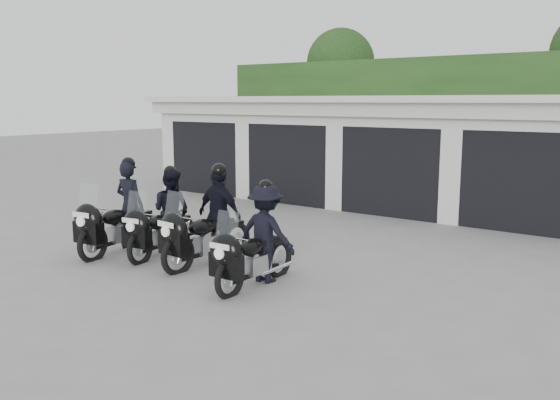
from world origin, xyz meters
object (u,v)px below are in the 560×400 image
Objects in this scene: police_bike_b at (166,216)px; police_bike_d at (260,239)px; police_bike_c at (213,220)px; police_bike_a at (119,214)px.

police_bike_b is 2.59m from police_bike_d.
police_bike_b is 0.93× the size of police_bike_c.
police_bike_a is at bearing -162.21° from police_bike_b.
police_bike_a is at bearing 178.37° from police_bike_d.
police_bike_b reaches higher than police_bike_d.
police_bike_a is 0.92m from police_bike_b.
police_bike_c is at bearing -6.92° from police_bike_b.
police_bike_a is 1.08× the size of police_bike_b.
police_bike_a is at bearing -163.27° from police_bike_c.
police_bike_b is 1.14m from police_bike_c.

